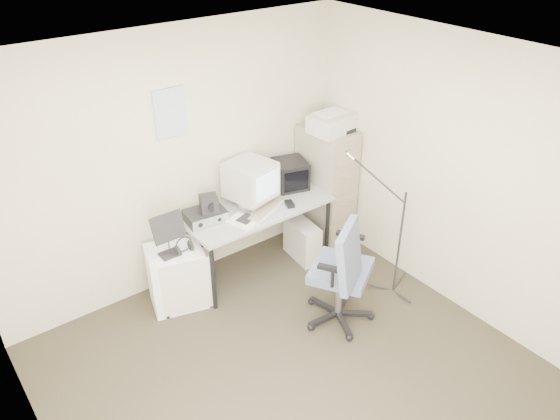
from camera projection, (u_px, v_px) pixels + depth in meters
floor at (297, 379)px, 4.44m from camera, size 3.60×3.60×0.01m
ceiling at (304, 76)px, 3.16m from camera, size 3.60×3.60×0.01m
wall_back at (177, 163)px, 5.03m from camera, size 3.60×0.02×2.50m
wall_left at (34, 372)px, 2.86m from camera, size 0.02×3.60×2.50m
wall_right at (460, 180)px, 4.74m from camera, size 0.02×3.60×2.50m
wall_calendar at (170, 113)px, 4.76m from camera, size 0.30×0.02×0.44m
filing_cabinet at (326, 185)px, 5.94m from camera, size 0.40×0.60×1.30m
printer at (333, 123)px, 5.52m from camera, size 0.50×0.36×0.18m
desk at (257, 237)px, 5.57m from camera, size 1.50×0.70×0.73m
crt_monitor at (250, 183)px, 5.33m from camera, size 0.48×0.50×0.44m
crt_tv at (290, 174)px, 5.67m from camera, size 0.40×0.42×0.29m
desk_speaker at (273, 187)px, 5.59m from camera, size 0.08×0.08×0.13m
keyboard at (265, 211)px, 5.28m from camera, size 0.52×0.36×0.03m
mouse at (289, 204)px, 5.39m from camera, size 0.11×0.14×0.04m
radio_receiver at (205, 215)px, 5.13m from camera, size 0.40×0.31×0.11m
radio_speaker at (209, 204)px, 5.05m from camera, size 0.20×0.19×0.16m
papers at (243, 221)px, 5.12m from camera, size 0.27×0.32×0.02m
pc_tower at (302, 240)px, 5.80m from camera, size 0.25×0.47×0.42m
office_chair at (341, 269)px, 4.78m from camera, size 0.89×0.89×1.13m
side_cart at (177, 276)px, 5.10m from camera, size 0.58×0.51×0.61m
music_stand at (167, 234)px, 4.76m from camera, size 0.33×0.24×0.43m
headphones at (184, 247)px, 4.88m from camera, size 0.22×0.22×0.03m
mic_stand at (401, 229)px, 5.05m from camera, size 0.03×0.03×1.44m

